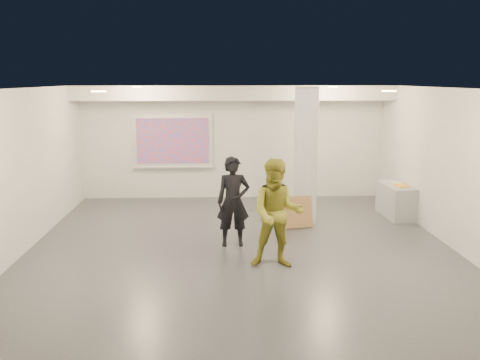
{
  "coord_description": "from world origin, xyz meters",
  "views": [
    {
      "loc": [
        -0.45,
        -9.67,
        3.17
      ],
      "look_at": [
        0.0,
        0.4,
        1.25
      ],
      "focal_mm": 40.0,
      "sensor_mm": 36.0,
      "label": 1
    }
  ],
  "objects_px": {
    "projection_screen": "(173,142)",
    "woman": "(233,202)",
    "credenza": "(396,201)",
    "man": "(277,213)",
    "column": "(306,156)"
  },
  "relations": [
    {
      "from": "projection_screen",
      "to": "woman",
      "type": "relative_size",
      "value": 1.22
    },
    {
      "from": "credenza",
      "to": "man",
      "type": "bearing_deg",
      "value": -136.72
    },
    {
      "from": "column",
      "to": "projection_screen",
      "type": "distance_m",
      "value": 4.08
    },
    {
      "from": "credenza",
      "to": "projection_screen",
      "type": "bearing_deg",
      "value": 155.14
    },
    {
      "from": "woman",
      "to": "credenza",
      "type": "bearing_deg",
      "value": 26.34
    },
    {
      "from": "man",
      "to": "projection_screen",
      "type": "bearing_deg",
      "value": 117.19
    },
    {
      "from": "projection_screen",
      "to": "credenza",
      "type": "distance_m",
      "value": 5.87
    },
    {
      "from": "projection_screen",
      "to": "man",
      "type": "distance_m",
      "value": 5.87
    },
    {
      "from": "credenza",
      "to": "man",
      "type": "height_order",
      "value": "man"
    },
    {
      "from": "woman",
      "to": "man",
      "type": "relative_size",
      "value": 0.93
    },
    {
      "from": "credenza",
      "to": "man",
      "type": "relative_size",
      "value": 0.69
    },
    {
      "from": "column",
      "to": "credenza",
      "type": "xyz_separation_m",
      "value": [
        2.22,
        0.46,
        -1.12
      ]
    },
    {
      "from": "man",
      "to": "credenza",
      "type": "bearing_deg",
      "value": 51.14
    },
    {
      "from": "woman",
      "to": "man",
      "type": "bearing_deg",
      "value": -61.1
    },
    {
      "from": "column",
      "to": "projection_screen",
      "type": "height_order",
      "value": "column"
    }
  ]
}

